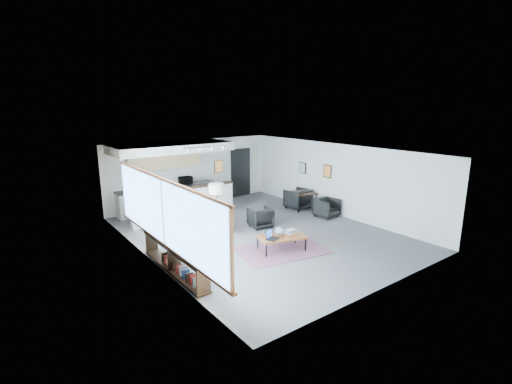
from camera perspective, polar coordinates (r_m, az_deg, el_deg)
room at (r=11.37m, az=0.43°, el=-0.16°), size 7.02×9.02×2.62m
window at (r=8.91m, az=-14.05°, el=-3.38°), size 0.10×5.95×1.66m
console at (r=9.22m, az=-12.34°, el=-10.17°), size 0.35×3.00×0.80m
kitchenette at (r=13.92m, az=-12.83°, el=2.34°), size 4.20×1.96×2.60m
doorway at (r=16.25m, az=-2.48°, el=3.13°), size 1.10×0.12×2.15m
track_light at (r=12.67m, az=-7.76°, el=6.76°), size 1.60×0.07×0.15m
wall_art_lower at (r=13.91m, az=10.92°, el=3.15°), size 0.03×0.38×0.48m
wall_art_upper at (r=14.81m, az=7.22°, el=3.71°), size 0.03×0.34×0.44m
kilim_rug at (r=10.46m, az=3.93°, el=-8.88°), size 2.63×2.02×0.01m
coffee_table at (r=10.32m, az=3.97°, el=-6.92°), size 1.42×0.99×0.42m
laptop at (r=10.06m, az=2.29°, el=-6.81°), size 0.42×0.39×0.24m
ceramic_pot at (r=10.27m, az=3.63°, el=-6.07°), size 0.26×0.26×0.26m
book_stack at (r=10.56m, az=5.28°, el=-6.02°), size 0.34×0.29×0.10m
coaster at (r=10.22m, az=4.82°, el=-6.93°), size 0.11×0.11×0.01m
armchair_left at (r=11.84m, az=-5.53°, el=-4.35°), size 0.89×0.86×0.74m
armchair_right at (r=12.20m, az=0.69°, el=-3.80°), size 0.80×0.76×0.72m
floor_lamp at (r=11.35m, az=-6.13°, el=0.24°), size 0.56×0.56×1.61m
dining_table at (r=14.21m, az=7.38°, el=-0.29°), size 1.05×1.05×0.69m
dining_chair_near at (r=13.53m, az=10.85°, el=-2.49°), size 0.67×0.63×0.64m
dining_chair_far at (r=14.46m, az=6.42°, el=-1.13°), size 0.78×0.74×0.72m
microwave at (r=14.67m, az=-10.81°, el=1.89°), size 0.54×0.36×0.34m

